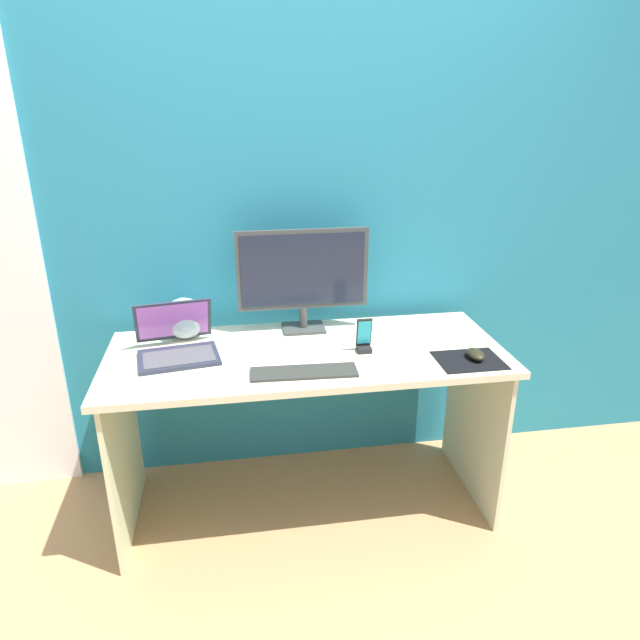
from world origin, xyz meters
The scene contains 10 objects.
ground_plane centered at (0.00, 0.00, 0.00)m, with size 8.00×8.00×0.00m, color tan.
wall_back centered at (0.00, 0.40, 1.25)m, with size 6.00×0.04×2.50m, color teal.
desk centered at (0.00, 0.00, 0.60)m, with size 1.58×0.64×0.75m.
monitor centered at (0.02, 0.23, 0.99)m, with size 0.55×0.14×0.44m.
laptop centered at (-0.50, 0.05, 0.79)m, with size 0.34×0.34×0.20m.
fishbowl centered at (-0.48, 0.23, 0.83)m, with size 0.17×0.17×0.17m, color silver.
keyboard_external centered at (-0.04, -0.19, 0.75)m, with size 0.39×0.11×0.01m, color #2F302B.
mousepad centered at (0.61, -0.19, 0.75)m, with size 0.25×0.20×0.00m, color black.
mouse centered at (0.63, -0.18, 0.77)m, with size 0.06×0.10×0.04m, color black.
phone_in_dock centered at (0.23, -0.04, 0.80)m, with size 0.06×0.05×0.14m.
Camera 1 is at (-0.27, -2.04, 1.69)m, focal length 31.82 mm.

